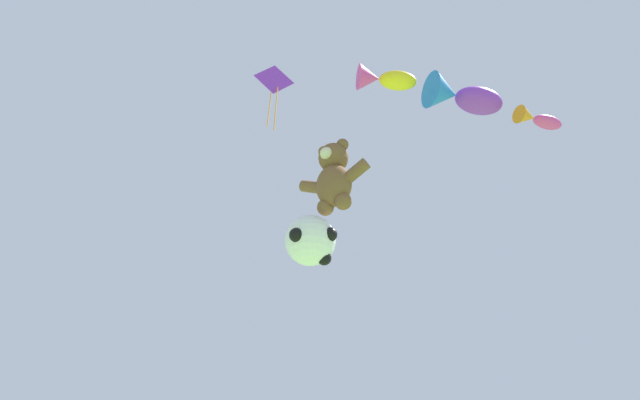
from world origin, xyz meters
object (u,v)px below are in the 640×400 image
(fish_kite_goldfin, at_px, (383,79))
(diamond_kite, at_px, (274,84))
(fish_kite_violet, at_px, (461,97))
(fish_kite_magenta, at_px, (537,119))
(soccer_ball_kite, at_px, (311,240))
(teddy_bear_kite, at_px, (334,177))

(fish_kite_goldfin, distance_m, diamond_kite, 3.65)
(fish_kite_violet, distance_m, fish_kite_magenta, 2.18)
(soccer_ball_kite, distance_m, fish_kite_goldfin, 5.16)
(soccer_ball_kite, relative_size, fish_kite_magenta, 0.83)
(fish_kite_goldfin, xyz_separation_m, fish_kite_magenta, (3.02, 3.08, -0.63))
(teddy_bear_kite, bearing_deg, soccer_ball_kite, -159.19)
(teddy_bear_kite, bearing_deg, fish_kite_magenta, 46.17)
(teddy_bear_kite, relative_size, diamond_kite, 0.68)
(soccer_ball_kite, distance_m, diamond_kite, 6.46)
(teddy_bear_kite, bearing_deg, fish_kite_goldfin, 48.06)
(soccer_ball_kite, bearing_deg, fish_kite_magenta, 44.15)
(fish_kite_goldfin, bearing_deg, fish_kite_magenta, 45.56)
(teddy_bear_kite, height_order, fish_kite_magenta, fish_kite_magenta)
(fish_kite_violet, xyz_separation_m, fish_kite_magenta, (1.51, 1.51, -0.44))
(fish_kite_goldfin, xyz_separation_m, diamond_kite, (-3.38, -0.46, 1.29))
(teddy_bear_kite, xyz_separation_m, fish_kite_magenta, (3.96, 4.13, 2.66))
(fish_kite_goldfin, relative_size, fish_kite_magenta, 1.11)
(fish_kite_goldfin, bearing_deg, soccer_ball_kite, -139.11)
(soccer_ball_kite, distance_m, fish_kite_magenta, 7.47)
(soccer_ball_kite, height_order, diamond_kite, diamond_kite)
(teddy_bear_kite, relative_size, fish_kite_goldfin, 1.16)
(fish_kite_violet, distance_m, diamond_kite, 5.51)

